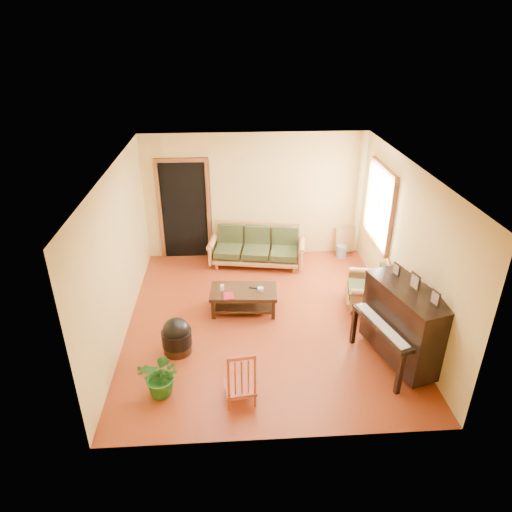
{
  "coord_description": "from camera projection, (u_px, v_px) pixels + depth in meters",
  "views": [
    {
      "loc": [
        -0.55,
        -6.36,
        4.44
      ],
      "look_at": [
        -0.12,
        0.2,
        1.1
      ],
      "focal_mm": 32.0,
      "sensor_mm": 36.0,
      "label": 1
    }
  ],
  "objects": [
    {
      "name": "candle",
      "position": [
        222.0,
        288.0,
        7.72
      ],
      "size": [
        0.08,
        0.08,
        0.11
      ],
      "primitive_type": "cylinder",
      "rotation": [
        0.0,
        0.0,
        0.31
      ],
      "color": "silver",
      "rests_on": "coffee_table"
    },
    {
      "name": "window",
      "position": [
        380.0,
        205.0,
        8.3
      ],
      "size": [
        0.12,
        1.36,
        1.46
      ],
      "primitive_type": "cube",
      "color": "white",
      "rests_on": "right_wall"
    },
    {
      "name": "doorway",
      "position": [
        184.0,
        211.0,
        9.36
      ],
      "size": [
        1.08,
        0.16,
        2.05
      ],
      "primitive_type": "cube",
      "color": "black",
      "rests_on": "floor"
    },
    {
      "name": "book",
      "position": [
        223.0,
        296.0,
        7.55
      ],
      "size": [
        0.2,
        0.25,
        0.02
      ],
      "primitive_type": "imported",
      "rotation": [
        0.0,
        0.0,
        0.1
      ],
      "color": "maroon",
      "rests_on": "coffee_table"
    },
    {
      "name": "potted_plant",
      "position": [
        162.0,
        376.0,
        6.0
      ],
      "size": [
        0.71,
        0.66,
        0.63
      ],
      "primitive_type": "imported",
      "rotation": [
        0.0,
        0.0,
        -0.37
      ],
      "color": "#1E5718",
      "rests_on": "floor"
    },
    {
      "name": "ceramic_crock",
      "position": [
        341.0,
        251.0,
        9.71
      ],
      "size": [
        0.22,
        0.22,
        0.26
      ],
      "primitive_type": "cylinder",
      "rotation": [
        0.0,
        0.0,
        -0.03
      ],
      "color": "#34529E",
      "rests_on": "floor"
    },
    {
      "name": "red_chair",
      "position": [
        240.0,
        374.0,
        5.87
      ],
      "size": [
        0.44,
        0.48,
        0.84
      ],
      "primitive_type": "cube",
      "rotation": [
        0.0,
        0.0,
        0.13
      ],
      "color": "maroon",
      "rests_on": "floor"
    },
    {
      "name": "sofa",
      "position": [
        256.0,
        247.0,
        9.28
      ],
      "size": [
        2.0,
        1.1,
        0.81
      ],
      "primitive_type": "cube",
      "rotation": [
        0.0,
        0.0,
        -0.17
      ],
      "color": "#A1683B",
      "rests_on": "floor"
    },
    {
      "name": "leaning_frame",
      "position": [
        345.0,
        239.0,
        9.82
      ],
      "size": [
        0.47,
        0.22,
        0.62
      ],
      "primitive_type": "cube",
      "rotation": [
        0.0,
        0.0,
        0.26
      ],
      "color": "#B0883A",
      "rests_on": "floor"
    },
    {
      "name": "piano",
      "position": [
        404.0,
        326.0,
        6.51
      ],
      "size": [
        1.15,
        1.53,
        1.2
      ],
      "primitive_type": "cube",
      "rotation": [
        0.0,
        0.0,
        0.28
      ],
      "color": "black",
      "rests_on": "floor"
    },
    {
      "name": "remote",
      "position": [
        253.0,
        288.0,
        7.81
      ],
      "size": [
        0.15,
        0.07,
        0.01
      ],
      "primitive_type": "cube",
      "rotation": [
        0.0,
        0.0,
        -0.27
      ],
      "color": "black",
      "rests_on": "coffee_table"
    },
    {
      "name": "floor",
      "position": [
        264.0,
        319.0,
        7.7
      ],
      "size": [
        5.0,
        5.0,
        0.0
      ],
      "primitive_type": "plane",
      "color": "maroon",
      "rests_on": "ground"
    },
    {
      "name": "footstool",
      "position": [
        177.0,
        340.0,
        6.85
      ],
      "size": [
        0.53,
        0.53,
        0.43
      ],
      "primitive_type": "cylinder",
      "rotation": [
        0.0,
        0.0,
        -0.2
      ],
      "color": "black",
      "rests_on": "floor"
    },
    {
      "name": "glass_jar",
      "position": [
        260.0,
        289.0,
        7.71
      ],
      "size": [
        0.11,
        0.11,
        0.07
      ],
      "primitive_type": "cylinder",
      "rotation": [
        0.0,
        0.0,
        -0.12
      ],
      "color": "white",
      "rests_on": "coffee_table"
    },
    {
      "name": "coffee_table",
      "position": [
        244.0,
        300.0,
        7.85
      ],
      "size": [
        1.17,
        0.7,
        0.41
      ],
      "primitive_type": "cube",
      "rotation": [
        0.0,
        0.0,
        -0.07
      ],
      "color": "black",
      "rests_on": "floor"
    },
    {
      "name": "armchair",
      "position": [
        367.0,
        286.0,
        7.91
      ],
      "size": [
        0.9,
        0.93,
        0.8
      ],
      "primitive_type": "cube",
      "rotation": [
        0.0,
        0.0,
        -0.2
      ],
      "color": "#A1683B",
      "rests_on": "floor"
    }
  ]
}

